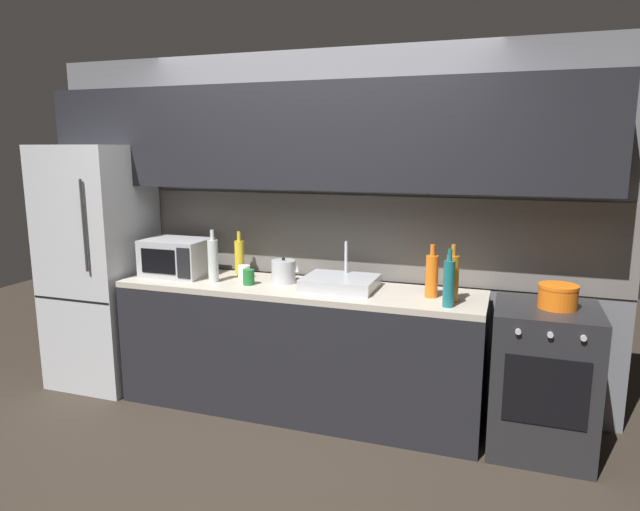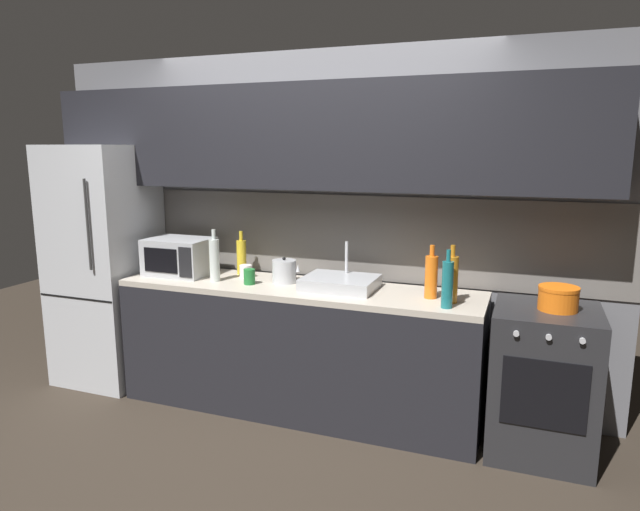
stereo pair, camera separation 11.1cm
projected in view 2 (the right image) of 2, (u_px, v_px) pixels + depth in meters
name	position (u px, v px, depth m)	size (l,w,h in m)	color
ground_plane	(236.00, 476.00, 3.17)	(10.00, 10.00, 0.00)	#2D261E
back_wall	(313.00, 188.00, 3.98)	(4.25, 0.44, 2.50)	slate
counter_run	(298.00, 348.00, 3.92)	(2.51, 0.60, 0.90)	black
refrigerator	(105.00, 265.00, 4.40)	(0.68, 0.69, 1.85)	#B7BABF
oven_range	(543.00, 381.00, 3.36)	(0.60, 0.62, 0.90)	#232326
microwave	(179.00, 256.00, 4.15)	(0.46, 0.35, 0.27)	#A8AAAF
sink_basin	(340.00, 283.00, 3.75)	(0.48, 0.38, 0.30)	#ADAFB5
kettle	(284.00, 271.00, 3.90)	(0.20, 0.17, 0.18)	#B7BABF
wine_bottle_teal	(447.00, 284.00, 3.28)	(0.07, 0.07, 0.35)	#19666B
wine_bottle_amber	(452.00, 279.00, 3.39)	(0.08, 0.08, 0.36)	#B27019
wine_bottle_clear	(214.00, 259.00, 3.94)	(0.07, 0.07, 0.37)	silver
wine_bottle_yellow	(242.00, 256.00, 4.17)	(0.07, 0.07, 0.32)	gold
wine_bottle_orange	(431.00, 276.00, 3.49)	(0.08, 0.08, 0.34)	orange
mug_white	(246.00, 271.00, 4.07)	(0.09, 0.09, 0.09)	silver
mug_green	(249.00, 277.00, 3.87)	(0.08, 0.08, 0.11)	#1E6B2D
cooking_pot	(558.00, 298.00, 3.25)	(0.23, 0.23, 0.14)	orange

